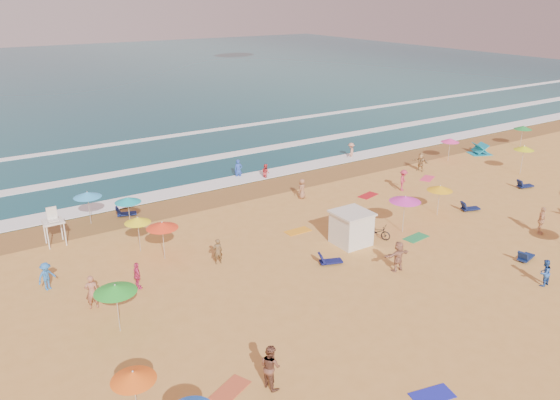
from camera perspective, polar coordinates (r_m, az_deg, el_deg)
ground at (r=31.77m, az=1.80°, el=-6.72°), size 220.00×220.00×0.00m
ocean at (r=109.31m, az=-24.55°, el=11.29°), size 220.00×140.00×0.18m
wet_sand at (r=41.75m, az=-7.96°, el=0.04°), size 220.00×220.00×0.00m
surf_foam at (r=49.46m, az=-12.35°, el=3.19°), size 200.00×18.70×0.05m
cabana at (r=34.13m, az=7.46°, el=-2.99°), size 2.00×2.00×2.00m
cabana_roof at (r=33.72m, az=7.54°, el=-1.35°), size 2.20×2.20×0.12m
bicycle at (r=35.31m, az=10.10°, el=-3.24°), size 1.36×1.90×0.95m
lifeguard_stand at (r=36.47m, az=-22.53°, el=-2.81°), size 1.20×1.20×2.10m
beach_umbrellas at (r=33.06m, az=5.01°, el=-1.53°), size 55.11×29.68×0.76m
loungers at (r=33.16m, az=11.91°, el=-5.62°), size 41.68×24.86×0.34m
towels at (r=29.25m, az=5.82°, el=-9.39°), size 53.35×25.13×0.03m
popup_tents at (r=49.44m, az=24.06°, el=2.43°), size 10.22×16.81×1.20m
beachgoers at (r=35.67m, az=2.59°, el=-2.12°), size 37.46×25.49×2.15m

